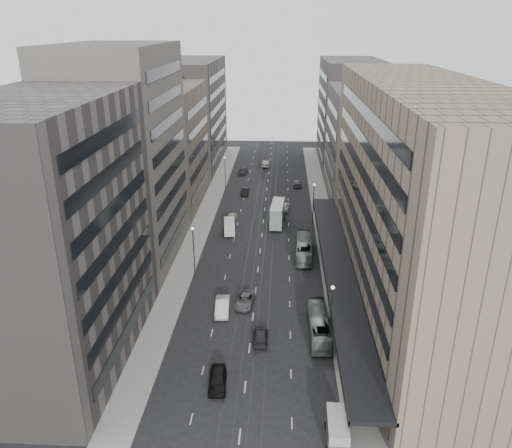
% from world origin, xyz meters
% --- Properties ---
extents(ground, '(220.00, 220.00, 0.00)m').
position_xyz_m(ground, '(0.00, 0.00, 0.00)').
color(ground, black).
rests_on(ground, ground).
extents(sidewalk_right, '(4.00, 125.00, 0.15)m').
position_xyz_m(sidewalk_right, '(12.00, 37.50, 0.07)').
color(sidewalk_right, gray).
rests_on(sidewalk_right, ground).
extents(sidewalk_left, '(4.00, 125.00, 0.15)m').
position_xyz_m(sidewalk_left, '(-12.00, 37.50, 0.07)').
color(sidewalk_left, gray).
rests_on(sidewalk_left, ground).
extents(department_store, '(19.20, 60.00, 30.00)m').
position_xyz_m(department_store, '(21.45, 8.00, 14.95)').
color(department_store, '#776C57').
rests_on(department_store, ground).
extents(building_right_mid, '(15.00, 28.00, 24.00)m').
position_xyz_m(building_right_mid, '(21.50, 52.00, 12.00)').
color(building_right_mid, '#555049').
rests_on(building_right_mid, ground).
extents(building_right_far, '(15.00, 32.00, 28.00)m').
position_xyz_m(building_right_far, '(21.50, 82.00, 14.00)').
color(building_right_far, '#5C5753').
rests_on(building_right_far, ground).
extents(building_left_a, '(15.00, 28.00, 30.00)m').
position_xyz_m(building_left_a, '(-21.50, -8.00, 15.00)').
color(building_left_a, '#5C5753').
rests_on(building_left_a, ground).
extents(building_left_b, '(15.00, 26.00, 34.00)m').
position_xyz_m(building_left_b, '(-21.50, 19.00, 17.00)').
color(building_left_b, '#555049').
rests_on(building_left_b, ground).
extents(building_left_c, '(15.00, 28.00, 25.00)m').
position_xyz_m(building_left_c, '(-21.50, 46.00, 12.50)').
color(building_left_c, '#6A5E52').
rests_on(building_left_c, ground).
extents(building_left_d, '(15.00, 38.00, 28.00)m').
position_xyz_m(building_left_d, '(-21.50, 79.00, 14.00)').
color(building_left_d, '#5C5753').
rests_on(building_left_d, ground).
extents(lamp_right_near, '(0.44, 0.44, 8.32)m').
position_xyz_m(lamp_right_near, '(9.70, -5.00, 5.20)').
color(lamp_right_near, '#262628').
rests_on(lamp_right_near, ground).
extents(lamp_right_far, '(0.44, 0.44, 8.32)m').
position_xyz_m(lamp_right_far, '(9.70, 35.00, 5.20)').
color(lamp_right_far, '#262628').
rests_on(lamp_right_far, ground).
extents(lamp_left_near, '(0.44, 0.44, 8.32)m').
position_xyz_m(lamp_left_near, '(-9.70, 12.00, 5.20)').
color(lamp_left_near, '#262628').
rests_on(lamp_left_near, ground).
extents(lamp_left_far, '(0.44, 0.44, 8.32)m').
position_xyz_m(lamp_left_far, '(-9.70, 55.00, 5.20)').
color(lamp_left_far, '#262628').
rests_on(lamp_left_far, ground).
extents(bus_near, '(2.65, 10.31, 2.86)m').
position_xyz_m(bus_near, '(8.50, -2.65, 1.43)').
color(bus_near, slate).
rests_on(bus_near, ground).
extents(bus_far, '(3.05, 10.92, 3.01)m').
position_xyz_m(bus_far, '(7.47, 20.32, 1.51)').
color(bus_far, gray).
rests_on(bus_far, ground).
extents(double_decker, '(3.00, 8.33, 4.48)m').
position_xyz_m(double_decker, '(2.79, 34.12, 2.42)').
color(double_decker, gray).
rests_on(double_decker, ground).
extents(vw_microbus, '(2.24, 4.69, 2.50)m').
position_xyz_m(vw_microbus, '(9.20, -19.97, 1.39)').
color(vw_microbus, '#585E60').
rests_on(vw_microbus, ground).
extents(panel_van, '(2.54, 4.51, 2.72)m').
position_xyz_m(panel_van, '(-6.07, 29.18, 1.50)').
color(panel_van, beige).
rests_on(panel_van, ground).
extents(sedan_0, '(2.26, 4.91, 1.63)m').
position_xyz_m(sedan_0, '(-2.99, -12.90, 0.82)').
color(sedan_0, black).
rests_on(sedan_0, ground).
extents(sedan_1, '(2.19, 5.34, 1.72)m').
position_xyz_m(sedan_1, '(-4.22, 2.00, 0.86)').
color(sedan_1, silver).
rests_on(sedan_1, ground).
extents(sedan_2, '(2.88, 5.30, 1.41)m').
position_xyz_m(sedan_2, '(-1.31, 4.12, 0.71)').
color(sedan_2, slate).
rests_on(sedan_2, ground).
extents(sedan_3, '(1.93, 4.62, 1.34)m').
position_xyz_m(sedan_3, '(1.27, -4.24, 0.67)').
color(sedan_3, '#272729').
rests_on(sedan_3, ground).
extents(sedan_4, '(2.39, 4.82, 1.58)m').
position_xyz_m(sedan_4, '(-6.44, 35.41, 0.79)').
color(sedan_4, '#BEAE9D').
rests_on(sedan_4, ground).
extents(sedan_5, '(1.70, 4.42, 1.44)m').
position_xyz_m(sedan_5, '(-4.85, 52.55, 0.72)').
color(sedan_5, black).
rests_on(sedan_5, ground).
extents(sedan_6, '(2.98, 5.65, 1.52)m').
position_xyz_m(sedan_6, '(3.91, 42.84, 0.76)').
color(sedan_6, silver).
rests_on(sedan_6, ground).
extents(sedan_7, '(2.16, 5.03, 1.44)m').
position_xyz_m(sedan_7, '(7.11, 59.86, 0.72)').
color(sedan_7, '#5B5B5D').
rests_on(sedan_7, ground).
extents(sedan_8, '(2.50, 5.17, 1.70)m').
position_xyz_m(sedan_8, '(-6.73, 69.68, 0.85)').
color(sedan_8, '#28282B').
rests_on(sedan_8, ground).
extents(sedan_9, '(2.17, 5.27, 1.70)m').
position_xyz_m(sedan_9, '(-0.93, 77.26, 0.85)').
color(sedan_9, '#BFB99E').
rests_on(sedan_9, ground).
extents(pedestrian, '(0.75, 0.71, 1.73)m').
position_xyz_m(pedestrian, '(11.86, -15.08, 1.02)').
color(pedestrian, black).
rests_on(pedestrian, sidewalk_right).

